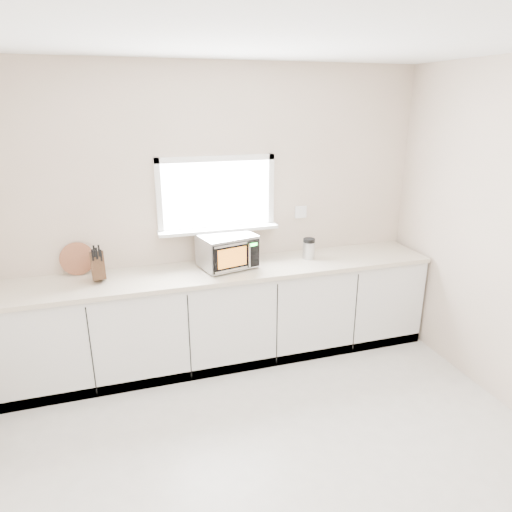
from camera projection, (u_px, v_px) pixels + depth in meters
name	position (u px, v px, depth m)	size (l,w,h in m)	color
ground	(291.00, 492.00, 2.91)	(4.00, 4.00, 0.00)	beige
back_wall	(217.00, 214.00, 4.27)	(4.00, 0.17, 2.70)	beige
cabinets	(226.00, 316.00, 4.30)	(3.92, 0.60, 0.88)	silver
countertop	(226.00, 271.00, 4.14)	(3.92, 0.64, 0.04)	beige
microwave	(227.00, 251.00, 4.13)	(0.55, 0.47, 0.31)	black
knife_block	(98.00, 265.00, 3.83)	(0.13, 0.24, 0.33)	#4D341B
cutting_board	(77.00, 259.00, 3.96)	(0.29, 0.29, 0.02)	brown
coffee_grinder	(309.00, 248.00, 4.38)	(0.12, 0.12, 0.20)	#B4B7BC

